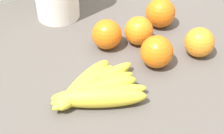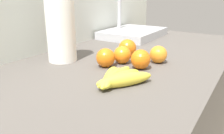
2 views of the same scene
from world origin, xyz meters
The scene contains 8 objects.
counter centered at (0.00, 0.00, 0.43)m, with size 1.51×0.75×0.85m, color #514C47.
wall_back centered at (0.00, 0.40, 0.65)m, with size 1.91×0.06×1.30m, color silver.
banana_bunch centered at (-0.32, -0.11, 0.87)m, with size 0.21×0.17×0.04m.
orange_center centered at (-0.04, -0.13, 0.89)m, with size 0.07×0.07×0.07m, color orange.
orange_back_right centered at (-0.15, -0.11, 0.89)m, with size 0.07×0.07×0.07m, color orange.
orange_front centered at (-0.03, 0.01, 0.89)m, with size 0.08×0.08×0.08m, color orange.
orange_right centered at (-0.20, 0.02, 0.89)m, with size 0.07×0.07×0.07m, color orange.
orange_back_left centered at (-0.13, -0.01, 0.89)m, with size 0.07×0.07×0.07m, color orange.
Camera 1 is at (-0.57, -0.53, 1.32)m, focal length 52.51 mm.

